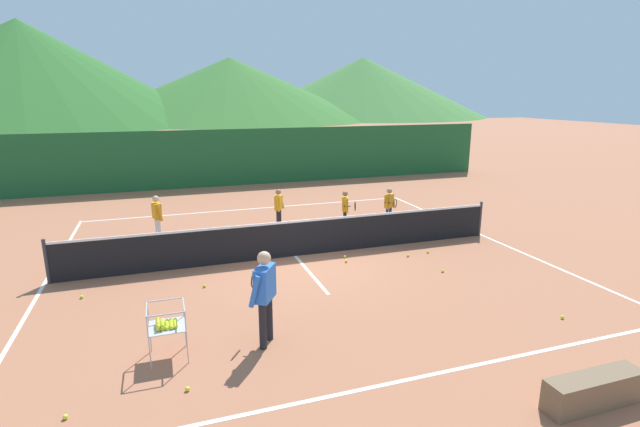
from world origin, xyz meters
name	(u,v)px	position (x,y,z in m)	size (l,w,h in m)	color
ground_plane	(295,256)	(0.00, 0.00, 0.00)	(120.00, 120.00, 0.00)	#A86647
line_baseline_near	(403,381)	(0.00, -5.91, 0.00)	(11.79, 0.08, 0.01)	white
line_baseline_far	(254,209)	(0.00, 5.61, 0.00)	(11.79, 0.08, 0.01)	white
line_sideline_west	(44,284)	(-5.90, 0.00, 0.00)	(0.08, 11.52, 0.01)	white
line_sideline_east	(482,235)	(5.90, 0.00, 0.00)	(0.08, 11.52, 0.01)	white
line_service_center	(295,256)	(0.00, 0.00, 0.00)	(0.08, 5.24, 0.01)	white
tennis_net	(295,238)	(0.00, 0.00, 0.50)	(11.65, 0.08, 1.05)	#333338
instructor	(265,289)	(-1.71, -4.17, 1.00)	(0.56, 0.83, 1.67)	black
student_0	(157,214)	(-3.40, 2.58, 0.81)	(0.31, 0.56, 1.35)	silver
student_1	(279,205)	(0.23, 2.70, 0.77)	(0.41, 0.50, 1.28)	black
student_2	(345,207)	(2.18, 1.90, 0.75)	(0.41, 0.68, 1.25)	black
student_3	(389,203)	(3.70, 1.87, 0.75)	(0.49, 0.64, 1.24)	navy
ball_cart	(166,324)	(-3.31, -4.10, 0.59)	(0.58, 0.58, 0.90)	#B7B7BC
tennis_ball_0	(345,257)	(1.19, -0.56, 0.03)	(0.07, 0.07, 0.07)	yellow
tennis_ball_1	(428,252)	(3.46, -0.93, 0.03)	(0.07, 0.07, 0.07)	yellow
tennis_ball_2	(204,286)	(-2.48, -1.36, 0.03)	(0.07, 0.07, 0.07)	yellow
tennis_ball_3	(187,389)	(-3.07, -5.12, 0.03)	(0.07, 0.07, 0.07)	yellow
tennis_ball_4	(443,271)	(3.05, -2.28, 0.03)	(0.07, 0.07, 0.07)	yellow
tennis_ball_5	(82,297)	(-4.98, -1.12, 0.03)	(0.07, 0.07, 0.07)	yellow
tennis_ball_6	(562,317)	(3.85, -5.10, 0.03)	(0.07, 0.07, 0.07)	yellow
tennis_ball_7	(346,261)	(1.09, -0.90, 0.03)	(0.07, 0.07, 0.07)	yellow
tennis_ball_8	(65,417)	(-4.64, -5.23, 0.03)	(0.07, 0.07, 0.07)	yellow
tennis_ball_9	(408,256)	(2.80, -1.02, 0.03)	(0.07, 0.07, 0.07)	yellow
windscreen_fence	(233,158)	(0.00, 10.51, 1.31)	(25.94, 0.08, 2.62)	#1E5B2D
courtside_bench	(594,391)	(2.18, -7.25, 0.23)	(1.50, 0.36, 0.46)	brown
hill_0	(23,72)	(-20.66, 67.95, 7.18)	(53.21, 53.21, 14.35)	#2D6628
hill_1	(363,87)	(34.46, 73.88, 5.44)	(45.84, 45.84, 10.89)	#427A38
hill_2	(231,89)	(8.78, 69.93, 5.02)	(47.26, 47.26, 10.04)	#38702D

